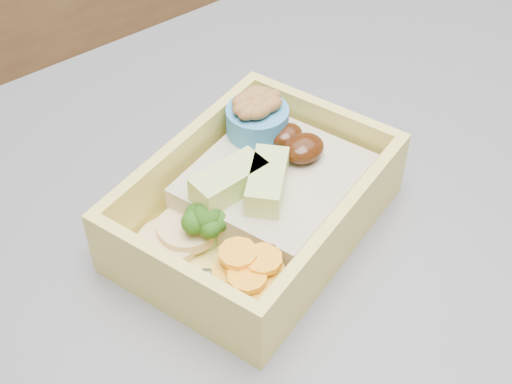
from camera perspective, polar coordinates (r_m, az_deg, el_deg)
bento_box at (r=0.49m, az=0.16°, el=-0.49°), size 0.22×0.18×0.07m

